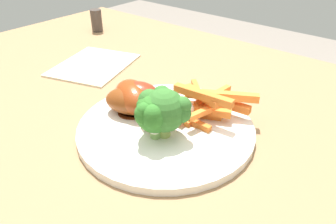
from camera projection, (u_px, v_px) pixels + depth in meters
dining_table at (163, 177)px, 0.54m from camera, size 1.29×0.86×0.76m
dinner_plate at (168, 127)px, 0.48m from camera, size 0.26×0.26×0.01m
broccoli_floret_front at (153, 114)px, 0.42m from camera, size 0.06×0.06×0.07m
broccoli_floret_middle at (164, 109)px, 0.43m from camera, size 0.07×0.06×0.07m
carrot_fries_pile at (206, 103)px, 0.49m from camera, size 0.14×0.12×0.05m
chicken_drumstick_near at (133, 99)px, 0.49m from camera, size 0.14×0.09×0.05m
chicken_drumstick_far at (140, 97)px, 0.50m from camera, size 0.12×0.08×0.05m
chicken_drumstick_extra at (135, 102)px, 0.49m from camera, size 0.14×0.09×0.04m
napkin at (94, 65)px, 0.68m from camera, size 0.19×0.21×0.00m
pepper_shaker at (97, 20)px, 0.87m from camera, size 0.03×0.03×0.06m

